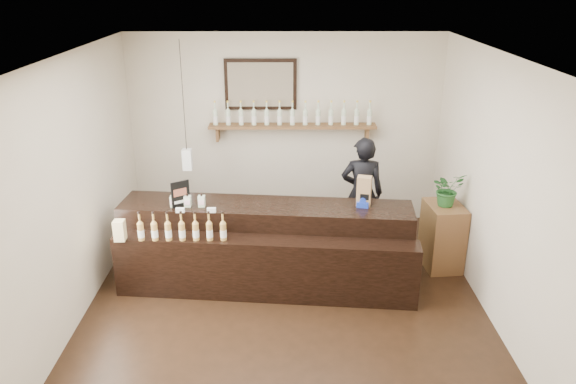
# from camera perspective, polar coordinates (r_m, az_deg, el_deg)

# --- Properties ---
(ground) EXTENTS (5.00, 5.00, 0.00)m
(ground) POSITION_cam_1_polar(r_m,az_deg,el_deg) (6.52, -0.24, -11.63)
(ground) COLOR black
(ground) RESTS_ON ground
(room_shell) EXTENTS (5.00, 5.00, 5.00)m
(room_shell) POSITION_cam_1_polar(r_m,az_deg,el_deg) (5.77, -0.26, 2.68)
(room_shell) COLOR beige
(room_shell) RESTS_ON ground
(back_wall_decor) EXTENTS (2.66, 0.96, 1.69)m
(back_wall_decor) POSITION_cam_1_polar(r_m,az_deg,el_deg) (8.05, -1.30, 8.47)
(back_wall_decor) COLOR brown
(back_wall_decor) RESTS_ON ground
(counter) EXTENTS (3.54, 1.26, 1.14)m
(counter) POSITION_cam_1_polar(r_m,az_deg,el_deg) (6.79, -2.32, -5.74)
(counter) COLOR black
(counter) RESTS_ON ground
(promo_sign) EXTENTS (0.20, 0.14, 0.32)m
(promo_sign) POSITION_cam_1_polar(r_m,az_deg,el_deg) (6.69, -10.87, -0.22)
(promo_sign) COLOR black
(promo_sign) RESTS_ON counter
(paper_bag) EXTENTS (0.19, 0.16, 0.36)m
(paper_bag) POSITION_cam_1_polar(r_m,az_deg,el_deg) (6.66, 7.73, 0.10)
(paper_bag) COLOR olive
(paper_bag) RESTS_ON counter
(tape_dispenser) EXTENTS (0.15, 0.09, 0.12)m
(tape_dispenser) POSITION_cam_1_polar(r_m,az_deg,el_deg) (6.64, 7.59, -1.21)
(tape_dispenser) COLOR #1833AC
(tape_dispenser) RESTS_ON counter
(side_cabinet) EXTENTS (0.48, 0.62, 0.85)m
(side_cabinet) POSITION_cam_1_polar(r_m,az_deg,el_deg) (7.44, 15.40, -4.32)
(side_cabinet) COLOR brown
(side_cabinet) RESTS_ON ground
(potted_plant) EXTENTS (0.49, 0.46, 0.43)m
(potted_plant) POSITION_cam_1_polar(r_m,az_deg,el_deg) (7.19, 15.90, 0.28)
(potted_plant) COLOR #255E26
(potted_plant) RESTS_ON side_cabinet
(shopkeeper) EXTENTS (0.67, 0.46, 1.77)m
(shopkeeper) POSITION_cam_1_polar(r_m,az_deg,el_deg) (7.58, 7.54, 0.58)
(shopkeeper) COLOR black
(shopkeeper) RESTS_ON ground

